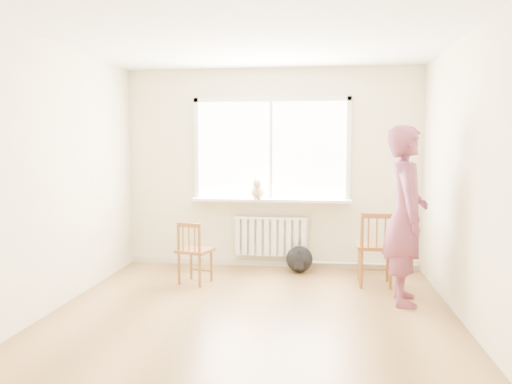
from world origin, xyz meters
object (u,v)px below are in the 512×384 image
(chair_left, at_px, (193,253))
(chair_right, at_px, (375,249))
(cat, at_px, (258,190))
(person, at_px, (406,215))
(backpack, at_px, (299,259))

(chair_left, xyz_separation_m, chair_right, (2.16, 0.18, 0.07))
(chair_right, relative_size, cat, 1.96)
(chair_right, bearing_deg, chair_left, 5.80)
(chair_right, xyz_separation_m, cat, (-1.48, 0.64, 0.62))
(chair_left, relative_size, chair_right, 0.85)
(chair_right, distance_m, cat, 1.73)
(chair_left, bearing_deg, chair_right, -159.22)
(person, bearing_deg, chair_right, 22.95)
(chair_left, relative_size, cat, 1.67)
(backpack, bearing_deg, person, -44.73)
(chair_left, bearing_deg, person, -173.91)
(chair_right, distance_m, person, 0.81)
(cat, bearing_deg, chair_right, -26.56)
(chair_left, bearing_deg, backpack, -134.00)
(person, xyz_separation_m, backpack, (-1.15, 1.14, -0.76))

